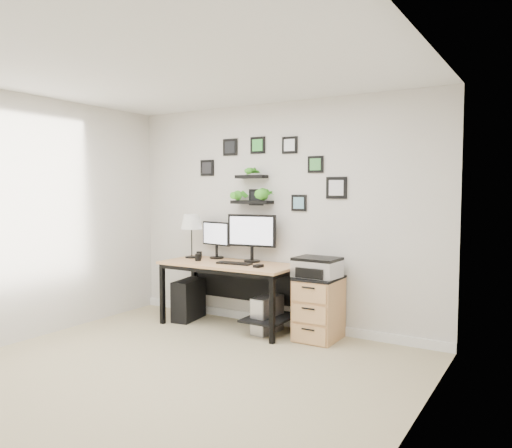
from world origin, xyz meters
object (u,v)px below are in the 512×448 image
Objects in this scene: monitor_right at (252,234)px; pc_tower_grey at (267,315)px; mug at (198,257)px; file_cabinet at (319,308)px; monitor_left at (216,237)px; desk at (233,273)px; table_lamp at (191,223)px; pc_tower_black at (189,300)px; printer at (317,267)px.

monitor_right reaches higher than pc_tower_grey.
mug is 0.20× the size of pc_tower_grey.
file_cabinet reaches higher than pc_tower_grey.
mug is at bearing -103.07° from monitor_left.
desk is 0.89m from table_lamp.
table_lamp is 1.52m from pc_tower_grey.
desk is 3.26× the size of pc_tower_black.
desk is 2.94× the size of table_lamp.
monitor_left is 1.60m from file_cabinet.
mug reaches higher than file_cabinet.
mug is at bearing -174.86° from printer.
pc_tower_grey is at bearing -8.61° from pc_tower_black.
monitor_left reaches higher than mug.
file_cabinet is (1.51, 0.14, -0.46)m from mug.
pc_tower_grey is at bearing -5.41° from table_lamp.
monitor_right reaches higher than desk.
desk is 2.39× the size of file_cabinet.
monitor_right reaches higher than pc_tower_black.
pc_tower_black is at bearing -72.86° from table_lamp.
mug reaches higher than pc_tower_black.
file_cabinet is 1.41× the size of printer.
table_lamp is at bearing 98.23° from pc_tower_black.
mug is 0.13× the size of file_cabinet.
pc_tower_black is 0.73× the size of file_cabinet.
pc_tower_black is at bearing -179.70° from pc_tower_grey.
printer is at bearing -170.89° from file_cabinet.
monitor_right is at bearing 21.34° from mug.
monitor_right is 0.95m from pc_tower_grey.
pc_tower_black is at bearing -178.34° from desk.
desk is at bearing 178.42° from pc_tower_grey.
table_lamp is 0.81× the size of file_cabinet.
monitor_left is 0.95× the size of printer.
pc_tower_grey is (0.85, -0.21, -0.81)m from monitor_left.
desk is 3.53× the size of monitor_left.
table_lamp reaches higher than mug.
monitor_right is 0.85m from table_lamp.
monitor_left reaches higher than desk.
monitor_right is 1.18m from pc_tower_black.
pc_tower_grey is at bearing 4.14° from mug.
desk is 1.10m from file_cabinet.
mug is at bearing -174.80° from file_cabinet.
printer reaches higher than desk.
file_cabinet is 0.44m from printer.
pc_tower_black is (-0.20, 0.06, -0.55)m from mug.
table_lamp is 1.94m from file_cabinet.
monitor_right is at bearing 3.43° from pc_tower_black.
mug is 0.59m from pc_tower_black.
table_lamp is at bearing 143.38° from mug.
monitor_left reaches higher than printer.
mug is 1.49m from printer.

